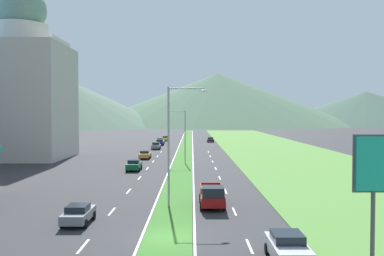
# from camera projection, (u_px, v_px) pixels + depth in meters

# --- Properties ---
(ground_plane) EXTENTS (600.00, 600.00, 0.00)m
(ground_plane) POSITION_uv_depth(u_px,v_px,m) (170.00, 238.00, 27.23)
(ground_plane) COLOR #2D2D30
(grass_median) EXTENTS (3.20, 240.00, 0.06)m
(grass_median) POSITION_uv_depth(u_px,v_px,m) (186.00, 153.00, 87.19)
(grass_median) COLOR #387028
(grass_median) RESTS_ON ground_plane
(grass_verge_right) EXTENTS (24.00, 240.00, 0.06)m
(grass_verge_right) POSITION_uv_depth(u_px,v_px,m) (284.00, 153.00, 87.12)
(grass_verge_right) COLOR #518438
(grass_verge_right) RESTS_ON ground_plane
(lane_dash_left_2) EXTENTS (0.16, 2.80, 0.01)m
(lane_dash_left_2) POSITION_uv_depth(u_px,v_px,m) (85.00, 246.00, 25.52)
(lane_dash_left_2) COLOR silver
(lane_dash_left_2) RESTS_ON ground_plane
(lane_dash_left_3) EXTENTS (0.16, 2.80, 0.01)m
(lane_dash_left_3) POSITION_uv_depth(u_px,v_px,m) (114.00, 211.00, 34.65)
(lane_dash_left_3) COLOR silver
(lane_dash_left_3) RESTS_ON ground_plane
(lane_dash_left_4) EXTENTS (0.16, 2.80, 0.01)m
(lane_dash_left_4) POSITION_uv_depth(u_px,v_px,m) (130.00, 191.00, 43.79)
(lane_dash_left_4) COLOR silver
(lane_dash_left_4) RESTS_ON ground_plane
(lane_dash_left_5) EXTENTS (0.16, 2.80, 0.01)m
(lane_dash_left_5) POSITION_uv_depth(u_px,v_px,m) (141.00, 178.00, 52.92)
(lane_dash_left_5) COLOR silver
(lane_dash_left_5) RESTS_ON ground_plane
(lane_dash_left_6) EXTENTS (0.16, 2.80, 0.01)m
(lane_dash_left_6) POSITION_uv_depth(u_px,v_px,m) (149.00, 168.00, 62.05)
(lane_dash_left_6) COLOR silver
(lane_dash_left_6) RESTS_ON ground_plane
(lane_dash_left_7) EXTENTS (0.16, 2.80, 0.01)m
(lane_dash_left_7) POSITION_uv_depth(u_px,v_px,m) (155.00, 162.00, 71.18)
(lane_dash_left_7) COLOR silver
(lane_dash_left_7) RESTS_ON ground_plane
(lane_dash_left_8) EXTENTS (0.16, 2.80, 0.01)m
(lane_dash_left_8) POSITION_uv_depth(u_px,v_px,m) (159.00, 156.00, 80.31)
(lane_dash_left_8) COLOR silver
(lane_dash_left_8) RESTS_ON ground_plane
(lane_dash_left_9) EXTENTS (0.16, 2.80, 0.01)m
(lane_dash_left_9) POSITION_uv_depth(u_px,v_px,m) (163.00, 152.00, 89.45)
(lane_dash_left_9) COLOR silver
(lane_dash_left_9) RESTS_ON ground_plane
(lane_dash_right_2) EXTENTS (0.16, 2.80, 0.01)m
(lane_dash_right_2) POSITION_uv_depth(u_px,v_px,m) (251.00, 246.00, 25.48)
(lane_dash_right_2) COLOR silver
(lane_dash_right_2) RESTS_ON ground_plane
(lane_dash_right_3) EXTENTS (0.16, 2.80, 0.01)m
(lane_dash_right_3) POSITION_uv_depth(u_px,v_px,m) (236.00, 211.00, 34.62)
(lane_dash_right_3) COLOR silver
(lane_dash_right_3) RESTS_ON ground_plane
(lane_dash_right_4) EXTENTS (0.16, 2.80, 0.01)m
(lane_dash_right_4) POSITION_uv_depth(u_px,v_px,m) (227.00, 191.00, 43.75)
(lane_dash_right_4) COLOR silver
(lane_dash_right_4) RESTS_ON ground_plane
(lane_dash_right_5) EXTENTS (0.16, 2.80, 0.01)m
(lane_dash_right_5) POSITION_uv_depth(u_px,v_px,m) (221.00, 178.00, 52.88)
(lane_dash_right_5) COLOR silver
(lane_dash_right_5) RESTS_ON ground_plane
(lane_dash_right_6) EXTENTS (0.16, 2.80, 0.01)m
(lane_dash_right_6) POSITION_uv_depth(u_px,v_px,m) (217.00, 169.00, 62.01)
(lane_dash_right_6) COLOR silver
(lane_dash_right_6) RESTS_ON ground_plane
(lane_dash_right_7) EXTENTS (0.16, 2.80, 0.01)m
(lane_dash_right_7) POSITION_uv_depth(u_px,v_px,m) (214.00, 162.00, 71.14)
(lane_dash_right_7) COLOR silver
(lane_dash_right_7) RESTS_ON ground_plane
(lane_dash_right_8) EXTENTS (0.16, 2.80, 0.01)m
(lane_dash_right_8) POSITION_uv_depth(u_px,v_px,m) (212.00, 156.00, 80.28)
(lane_dash_right_8) COLOR silver
(lane_dash_right_8) RESTS_ON ground_plane
(lane_dash_right_9) EXTENTS (0.16, 2.80, 0.01)m
(lane_dash_right_9) POSITION_uv_depth(u_px,v_px,m) (210.00, 152.00, 89.41)
(lane_dash_right_9) COLOR silver
(lane_dash_right_9) RESTS_ON ground_plane
(edge_line_median_left) EXTENTS (0.16, 240.00, 0.01)m
(edge_line_median_left) POSITION_uv_depth(u_px,v_px,m) (178.00, 153.00, 87.20)
(edge_line_median_left) COLOR silver
(edge_line_median_left) RESTS_ON ground_plane
(edge_line_median_right) EXTENTS (0.16, 240.00, 0.01)m
(edge_line_median_right) POSITION_uv_depth(u_px,v_px,m) (194.00, 153.00, 87.19)
(edge_line_median_right) COLOR silver
(edge_line_median_right) RESTS_ON ground_plane
(domed_building) EXTENTS (16.39, 16.39, 31.79)m
(domed_building) POSITION_uv_depth(u_px,v_px,m) (23.00, 88.00, 76.21)
(domed_building) COLOR #B7B2A8
(domed_building) RESTS_ON ground_plane
(midrise_colored) EXTENTS (13.13, 13.13, 25.52)m
(midrise_colored) POSITION_uv_depth(u_px,v_px,m) (36.00, 94.00, 97.29)
(midrise_colored) COLOR silver
(midrise_colored) RESTS_ON ground_plane
(hill_far_left) EXTENTS (156.85, 156.85, 35.30)m
(hill_far_left) POSITION_uv_depth(u_px,v_px,m) (53.00, 100.00, 272.37)
(hill_far_left) COLOR #516B56
(hill_far_left) RESTS_ON ground_plane
(hill_far_center) EXTENTS (205.70, 205.70, 39.76)m
(hill_far_center) POSITION_uv_depth(u_px,v_px,m) (220.00, 99.00, 321.53)
(hill_far_center) COLOR #47664C
(hill_far_center) RESTS_ON ground_plane
(hill_far_right) EXTENTS (159.44, 159.44, 25.98)m
(hill_far_right) POSITION_uv_depth(u_px,v_px,m) (367.00, 108.00, 325.90)
(hill_far_right) COLOR #3D5647
(hill_far_right) RESTS_ON ground_plane
(street_lamp_near) EXTENTS (3.50, 0.28, 10.48)m
(street_lamp_near) POSITION_uv_depth(u_px,v_px,m) (174.00, 138.00, 36.29)
(street_lamp_near) COLOR #99999E
(street_lamp_near) RESTS_ON ground_plane
(street_lamp_mid) EXTENTS (3.06, 0.38, 8.69)m
(street_lamp_mid) POSITION_uv_depth(u_px,v_px,m) (185.00, 133.00, 67.60)
(street_lamp_mid) COLOR #99999E
(street_lamp_mid) RESTS_ON ground_plane
(car_0) EXTENTS (2.04, 4.20, 1.58)m
(car_0) POSITION_uv_depth(u_px,v_px,m) (289.00, 247.00, 22.74)
(car_0) COLOR #B2B2B7
(car_0) RESTS_ON ground_plane
(car_1) EXTENTS (1.97, 4.11, 1.51)m
(car_1) POSITION_uv_depth(u_px,v_px,m) (161.00, 142.00, 108.40)
(car_1) COLOR navy
(car_1) RESTS_ON ground_plane
(car_2) EXTENTS (2.01, 4.18, 1.56)m
(car_2) POSITION_uv_depth(u_px,v_px,m) (162.00, 141.00, 113.81)
(car_2) COLOR #B2B2B7
(car_2) RESTS_ON ground_plane
(car_3) EXTENTS (1.95, 4.64, 1.58)m
(car_3) POSITION_uv_depth(u_px,v_px,m) (136.00, 165.00, 59.94)
(car_3) COLOR #0C5128
(car_3) RESTS_ON ground_plane
(car_4) EXTENTS (1.99, 4.19, 1.64)m
(car_4) POSITION_uv_depth(u_px,v_px,m) (158.00, 146.00, 96.11)
(car_4) COLOR slate
(car_4) RESTS_ON ground_plane
(car_5) EXTENTS (1.88, 4.57, 1.50)m
(car_5) POSITION_uv_depth(u_px,v_px,m) (167.00, 138.00, 126.52)
(car_5) COLOR yellow
(car_5) RESTS_ON ground_plane
(car_6) EXTENTS (1.88, 4.00, 1.42)m
(car_6) POSITION_uv_depth(u_px,v_px,m) (80.00, 214.00, 30.78)
(car_6) COLOR slate
(car_6) RESTS_ON ground_plane
(car_7) EXTENTS (1.97, 4.78, 1.47)m
(car_7) POSITION_uv_depth(u_px,v_px,m) (147.00, 154.00, 75.94)
(car_7) COLOR #C6842D
(car_7) RESTS_ON ground_plane
(car_8) EXTENTS (1.93, 4.42, 1.41)m
(car_8) POSITION_uv_depth(u_px,v_px,m) (212.00, 140.00, 121.18)
(car_8) COLOR black
(car_8) RESTS_ON ground_plane
(pickup_truck_0) EXTENTS (2.18, 5.40, 2.00)m
(pickup_truck_0) POSITION_uv_depth(u_px,v_px,m) (214.00, 196.00, 36.26)
(pickup_truck_0) COLOR maroon
(pickup_truck_0) RESTS_ON ground_plane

